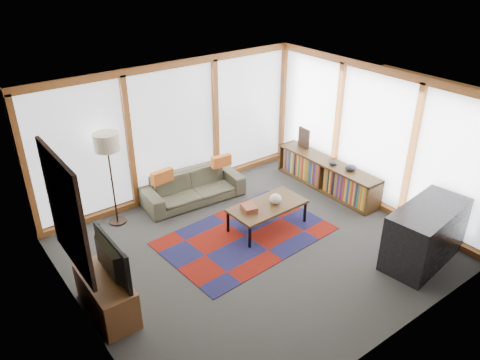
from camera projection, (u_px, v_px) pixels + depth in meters
ground at (255, 249)px, 7.60m from camera, size 5.50×5.50×0.00m
room_envelope at (258, 144)px, 7.55m from camera, size 5.52×5.02×2.62m
rug at (246, 236)px, 7.93m from camera, size 2.89×1.97×0.01m
sofa at (193, 187)px, 8.88m from camera, size 1.98×0.89×0.56m
pillow_left at (162, 176)px, 8.41m from camera, size 0.43×0.17×0.23m
pillow_right at (221, 161)px, 9.00m from camera, size 0.41×0.15×0.22m
floor_lamp at (112, 180)px, 7.93m from camera, size 0.43×0.43×1.70m
coffee_table at (267, 216)px, 8.08m from camera, size 1.35×0.70×0.45m
book_stack at (249, 208)px, 7.80m from camera, size 0.27×0.31×0.09m
vase at (276, 199)px, 7.98m from camera, size 0.21×0.21×0.18m
bookshelf at (327, 175)px, 9.30m from camera, size 0.44×2.40×0.60m
bowl_a at (351, 168)px, 8.78m from camera, size 0.23×0.23×0.11m
bowl_b at (333, 163)px, 9.00m from camera, size 0.18×0.18×0.08m
shelf_picture at (304, 138)px, 9.67m from camera, size 0.07×0.32×0.42m
tv_console at (107, 295)px, 6.21m from camera, size 0.47×1.12×0.56m
television at (105, 260)px, 5.96m from camera, size 0.14×1.02×0.58m
bar_counter at (425, 234)px, 7.16m from camera, size 1.55×0.87×0.93m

